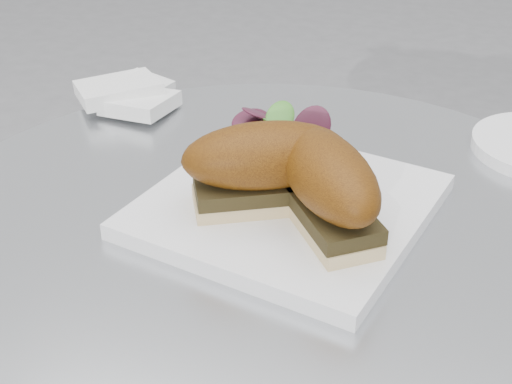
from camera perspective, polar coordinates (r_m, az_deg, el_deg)
plate at (r=0.67m, az=2.52°, el=-1.10°), size 0.29×0.29×0.02m
sandwich_left at (r=0.64m, az=0.78°, el=2.25°), size 0.17×0.13×0.08m
sandwich_right at (r=0.61m, az=5.74°, el=0.68°), size 0.14×0.16×0.08m
salad at (r=0.72m, az=1.73°, el=4.47°), size 0.10×0.10×0.05m
napkin at (r=0.90m, az=-10.11°, el=7.23°), size 0.17×0.17×0.02m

